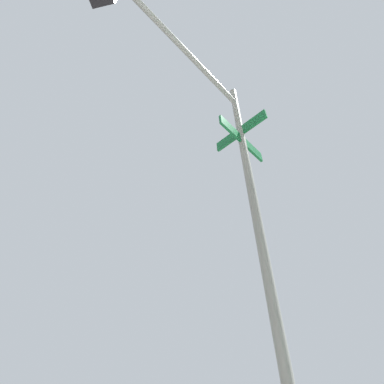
# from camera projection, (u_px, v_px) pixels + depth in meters

# --- Properties ---
(traffic_signal_near) EXTENTS (2.08, 2.94, 5.93)m
(traffic_signal_near) POSITION_uv_depth(u_px,v_px,m) (189.00, 99.00, 3.60)
(traffic_signal_near) COLOR slate
(traffic_signal_near) RESTS_ON ground_plane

